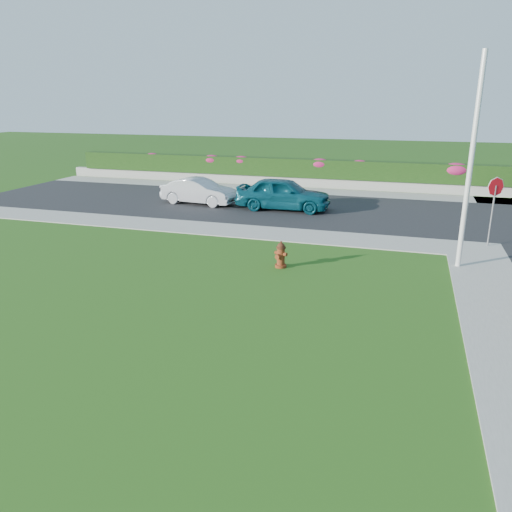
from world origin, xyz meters
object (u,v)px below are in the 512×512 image
(sedan_teal, at_px, (283,194))
(utility_pole, at_px, (471,165))
(sedan_silver, at_px, (199,191))
(stop_sign, at_px, (495,195))
(fire_hydrant, at_px, (281,255))

(sedan_teal, bearing_deg, utility_pole, -133.05)
(sedan_silver, distance_m, stop_sign, 13.85)
(fire_hydrant, xyz_separation_m, stop_sign, (6.70, 4.51, 1.49))
(utility_pole, bearing_deg, stop_sign, 66.56)
(fire_hydrant, bearing_deg, sedan_teal, 123.11)
(sedan_teal, xyz_separation_m, stop_sign, (8.74, -3.92, 1.09))
(fire_hydrant, height_order, stop_sign, stop_sign)
(utility_pole, bearing_deg, sedan_teal, 138.08)
(fire_hydrant, xyz_separation_m, sedan_silver, (-6.50, 8.53, 0.28))
(fire_hydrant, xyz_separation_m, sedan_teal, (-2.04, 8.43, 0.40))
(sedan_teal, bearing_deg, sedan_silver, 87.62)
(sedan_teal, xyz_separation_m, sedan_silver, (-4.46, 0.10, -0.13))
(fire_hydrant, height_order, utility_pole, utility_pole)
(fire_hydrant, xyz_separation_m, utility_pole, (5.48, 1.69, 2.87))
(sedan_silver, xyz_separation_m, utility_pole, (11.98, -6.84, 2.59))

